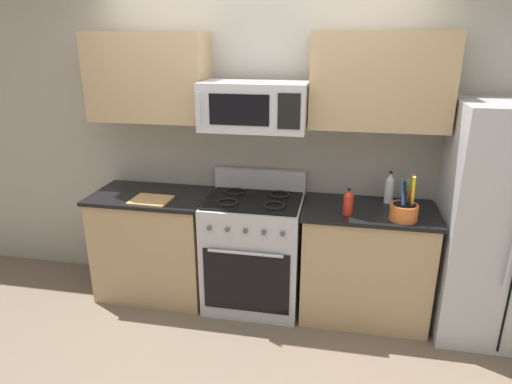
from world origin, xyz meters
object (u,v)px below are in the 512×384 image
at_px(refrigerator, 503,225).
at_px(microwave, 254,106).
at_px(utensil_crock, 404,210).
at_px(bottle_vinegar, 389,188).
at_px(prep_bowl, 409,206).
at_px(cutting_board, 151,200).
at_px(range_oven, 254,251).
at_px(bottle_hot_sauce, 348,203).

bearing_deg(refrigerator, microwave, 178.64).
height_order(utensil_crock, bottle_vinegar, utensil_crock).
bearing_deg(refrigerator, prep_bowl, 174.63).
bearing_deg(bottle_vinegar, cutting_board, -169.86).
bearing_deg(cutting_board, prep_bowl, 5.78).
distance_m(range_oven, cutting_board, 0.92).
height_order(bottle_vinegar, prep_bowl, bottle_vinegar).
height_order(range_oven, cutting_board, range_oven).
xyz_separation_m(refrigerator, bottle_vinegar, (-0.78, 0.19, 0.16)).
xyz_separation_m(range_oven, utensil_crock, (1.11, -0.17, 0.51)).
bearing_deg(prep_bowl, cutting_board, -174.22).
bearing_deg(utensil_crock, cutting_board, 179.58).
distance_m(utensil_crock, bottle_vinegar, 0.35).
relative_size(range_oven, cutting_board, 3.62).
distance_m(microwave, prep_bowl, 1.37).
xyz_separation_m(microwave, utensil_crock, (1.11, -0.20, -0.67)).
height_order(microwave, utensil_crock, microwave).
xyz_separation_m(microwave, cutting_board, (-0.79, -0.18, -0.73)).
relative_size(range_oven, bottle_hot_sauce, 5.48).
xyz_separation_m(cutting_board, bottle_vinegar, (1.83, 0.33, 0.11)).
xyz_separation_m(range_oven, prep_bowl, (1.17, 0.04, 0.46)).
height_order(microwave, bottle_hot_sauce, microwave).
height_order(refrigerator, cutting_board, refrigerator).
relative_size(range_oven, bottle_vinegar, 4.33).
height_order(range_oven, refrigerator, refrigerator).
relative_size(microwave, prep_bowl, 6.35).
relative_size(refrigerator, utensil_crock, 5.10).
height_order(bottle_vinegar, bottle_hot_sauce, bottle_vinegar).
relative_size(microwave, cutting_board, 2.60).
height_order(cutting_board, bottle_vinegar, bottle_vinegar).
relative_size(range_oven, prep_bowl, 8.87).
bearing_deg(prep_bowl, bottle_hot_sauce, -157.74).
distance_m(refrigerator, utensil_crock, 0.73).
bearing_deg(microwave, refrigerator, -1.36).
distance_m(bottle_vinegar, prep_bowl, 0.21).
xyz_separation_m(bottle_vinegar, bottle_hot_sauce, (-0.31, -0.31, -0.03)).
relative_size(range_oven, utensil_crock, 3.21).
distance_m(microwave, bottle_hot_sauce, 0.98).
relative_size(microwave, bottle_hot_sauce, 3.93).
bearing_deg(utensil_crock, prep_bowl, 73.33).
height_order(utensil_crock, prep_bowl, utensil_crock).
bearing_deg(microwave, range_oven, -89.98).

